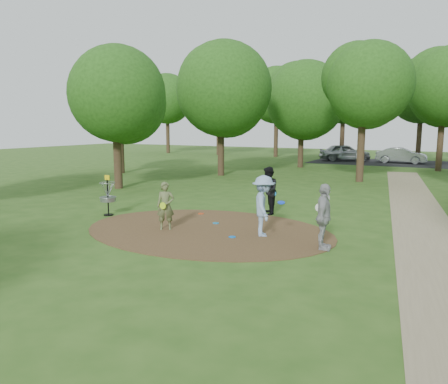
% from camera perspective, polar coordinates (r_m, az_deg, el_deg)
% --- Properties ---
extents(ground, '(100.00, 100.00, 0.00)m').
position_cam_1_polar(ground, '(14.34, -2.25, -5.00)').
color(ground, '#2D5119').
rests_on(ground, ground).
extents(dirt_clearing, '(8.40, 8.40, 0.02)m').
position_cam_1_polar(dirt_clearing, '(14.34, -2.25, -4.96)').
color(dirt_clearing, '#47301C').
rests_on(dirt_clearing, ground).
extents(footpath, '(7.55, 39.89, 0.01)m').
position_cam_1_polar(footpath, '(14.46, 25.18, -5.70)').
color(footpath, '#8C7A5B').
rests_on(footpath, ground).
extents(parking_lot, '(14.00, 8.00, 0.01)m').
position_cam_1_polar(parking_lot, '(42.47, 21.05, 3.59)').
color(parking_lot, black).
rests_on(parking_lot, ground).
extents(player_observer_with_disc, '(0.69, 0.63, 1.58)m').
position_cam_1_polar(player_observer_with_disc, '(14.36, -7.64, -1.83)').
color(player_observer_with_disc, '#59643A').
rests_on(player_observer_with_disc, ground).
extents(player_throwing_with_disc, '(1.31, 1.41, 1.89)m').
position_cam_1_polar(player_throwing_with_disc, '(13.45, 5.19, -1.82)').
color(player_throwing_with_disc, '#88A4CB').
rests_on(player_throwing_with_disc, ground).
extents(player_walking_with_disc, '(1.06, 1.12, 1.84)m').
position_cam_1_polar(player_walking_with_disc, '(16.74, 5.77, 0.17)').
color(player_walking_with_disc, black).
rests_on(player_walking_with_disc, ground).
extents(player_waiting_with_disc, '(0.62, 1.13, 1.84)m').
position_cam_1_polar(player_waiting_with_disc, '(12.25, 12.90, -3.20)').
color(player_waiting_with_disc, '#9C9C9F').
rests_on(player_waiting_with_disc, ground).
extents(disc_ground_cyan, '(0.22, 0.22, 0.02)m').
position_cam_1_polar(disc_ground_cyan, '(15.20, -1.08, -4.08)').
color(disc_ground_cyan, '#177DB8').
rests_on(disc_ground_cyan, dirt_clearing).
extents(disc_ground_blue, '(0.22, 0.22, 0.02)m').
position_cam_1_polar(disc_ground_blue, '(13.37, 1.08, -5.88)').
color(disc_ground_blue, blue).
rests_on(disc_ground_blue, dirt_clearing).
extents(disc_ground_red, '(0.22, 0.22, 0.02)m').
position_cam_1_polar(disc_ground_red, '(16.83, -3.02, -2.83)').
color(disc_ground_red, red).
rests_on(disc_ground_red, dirt_clearing).
extents(car_left, '(5.08, 3.64, 1.61)m').
position_cam_1_polar(car_left, '(43.20, 15.48, 5.00)').
color(car_left, '#94979B').
rests_on(car_left, ground).
extents(car_right, '(4.27, 1.51, 1.40)m').
position_cam_1_polar(car_right, '(42.14, 22.14, 4.45)').
color(car_right, '#A0A5A8').
rests_on(car_right, ground).
extents(disc_golf_basket, '(0.63, 0.63, 1.54)m').
position_cam_1_polar(disc_golf_basket, '(17.06, -14.95, -0.08)').
color(disc_golf_basket, black).
rests_on(disc_golf_basket, ground).
extents(tree_ring, '(36.98, 45.22, 8.84)m').
position_cam_1_polar(tree_ring, '(22.04, 14.87, 13.17)').
color(tree_ring, '#332316').
rests_on(tree_ring, ground).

